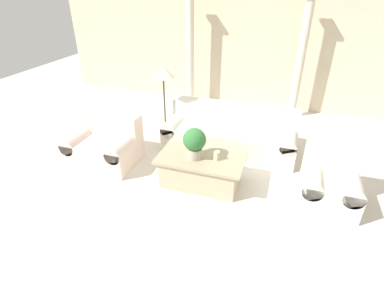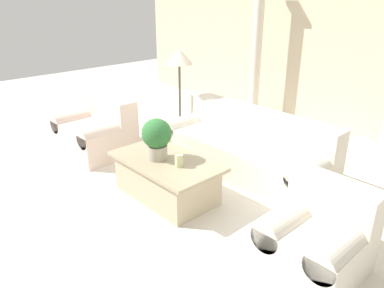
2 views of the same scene
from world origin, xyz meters
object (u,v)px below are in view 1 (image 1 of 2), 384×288
floor_lamp (163,76)px  armchair (330,182)px  coffee_table (201,170)px  sofa_long (230,133)px  loveseat (105,144)px  potted_plant (194,142)px

floor_lamp → armchair: floor_lamp is taller
coffee_table → armchair: bearing=4.7°
sofa_long → loveseat: 2.28m
sofa_long → armchair: bearing=-32.1°
loveseat → floor_lamp: size_ratio=0.75×
sofa_long → coffee_table: 1.23m
loveseat → floor_lamp: bearing=56.6°
coffee_table → loveseat: bearing=176.7°
sofa_long → coffee_table: size_ratio=1.82×
loveseat → potted_plant: potted_plant is taller
floor_lamp → potted_plant: bearing=-50.6°
sofa_long → floor_lamp: 1.62m
potted_plant → sofa_long: bearing=77.3°
sofa_long → floor_lamp: bearing=-177.9°
potted_plant → floor_lamp: bearing=129.4°
armchair → coffee_table: bearing=-175.3°
sofa_long → coffee_table: (-0.19, -1.22, -0.09)m
loveseat → potted_plant: (1.70, -0.15, 0.41)m
loveseat → coffee_table: loveseat is taller
potted_plant → armchair: bearing=5.9°
loveseat → coffee_table: size_ratio=0.86×
loveseat → armchair: bearing=0.8°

